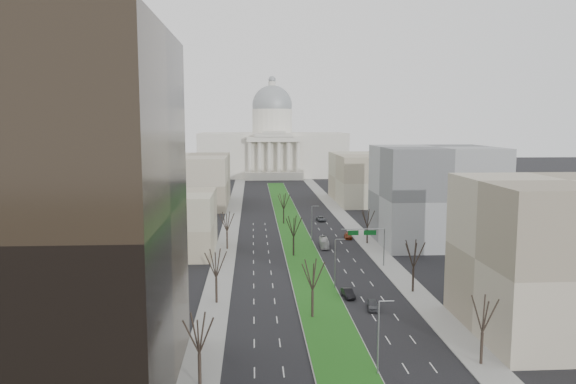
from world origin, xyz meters
name	(u,v)px	position (x,y,z in m)	size (l,w,h in m)	color
ground	(290,224)	(0.00, 120.00, 0.00)	(600.00, 600.00, 0.00)	black
median	(291,224)	(0.00, 118.99, 0.10)	(8.00, 222.03, 0.20)	#999993
sidewalk_left	(227,243)	(-17.50, 95.00, 0.07)	(5.00, 330.00, 0.15)	gray
sidewalk_right	(366,241)	(17.50, 95.00, 0.07)	(5.00, 330.00, 0.15)	gray
capitol	(272,147)	(0.00, 269.59, 16.31)	(80.00, 46.00, 55.00)	beige
building_glass_tower	(10,216)	(-37.00, 18.00, 20.00)	(34.00, 30.00, 40.00)	black
building_beige_left	(157,223)	(-33.00, 85.00, 7.00)	(26.00, 22.00, 14.00)	tan
building_tan_right	(564,257)	(33.00, 32.00, 11.00)	(26.00, 24.00, 22.00)	gray
building_grey_right	(435,195)	(34.00, 92.00, 12.00)	(28.00, 26.00, 24.00)	slate
building_far_left	(186,181)	(-35.00, 160.00, 9.00)	(30.00, 40.00, 18.00)	gray
building_far_right	(375,178)	(35.00, 165.00, 9.00)	(30.00, 40.00, 18.00)	tan
tree_left_near	(199,332)	(-17.20, 18.00, 6.61)	(5.10, 5.10, 9.18)	black
tree_left_mid	(216,262)	(-17.20, 48.00, 7.00)	(5.40, 5.40, 9.72)	black
tree_left_far	(227,221)	(-17.20, 88.00, 6.84)	(5.28, 5.28, 9.50)	black
tree_right_near	(483,313)	(17.20, 22.00, 6.69)	(5.16, 5.16, 9.29)	black
tree_right_mid	(414,253)	(17.20, 52.00, 7.16)	(5.52, 5.52, 9.94)	black
tree_right_far	(368,218)	(17.20, 92.00, 6.53)	(5.04, 5.04, 9.07)	black
tree_median_a	(313,274)	(-2.00, 40.00, 7.00)	(5.40, 5.40, 9.72)	black
tree_median_b	(294,226)	(-2.00, 80.00, 7.00)	(5.40, 5.40, 9.72)	black
tree_median_c	(284,201)	(-2.00, 120.00, 7.00)	(5.40, 5.40, 9.72)	black
streetlamp_median_a	(379,336)	(3.76, 20.00, 4.81)	(1.90, 0.20, 9.16)	gray
streetlamp_median_b	(335,263)	(3.76, 55.00, 4.81)	(1.90, 0.20, 9.16)	gray
streetlamp_median_c	(312,223)	(3.76, 95.00, 4.81)	(1.90, 0.20, 9.16)	gray
mast_arm_signs	(371,238)	(13.49, 70.03, 6.11)	(9.12, 0.24, 8.09)	gray
car_grey_near	(373,305)	(8.14, 43.35, 0.74)	(1.75, 4.35, 1.48)	#424448
car_black	(348,293)	(5.20, 49.75, 0.74)	(1.57, 4.50, 1.48)	black
car_red	(348,236)	(13.50, 98.33, 0.69)	(1.93, 4.75, 1.38)	maroon
car_grey_far	(321,219)	(9.63, 124.41, 0.70)	(2.33, 5.06, 1.40)	#53565B
box_van	(324,243)	(6.05, 88.80, 1.10)	(1.84, 7.87, 2.19)	silver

